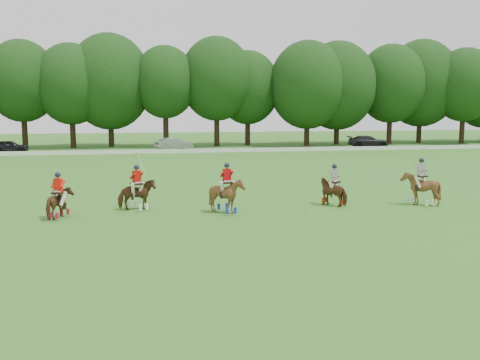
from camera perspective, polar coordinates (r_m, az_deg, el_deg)
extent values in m
plane|color=#2E611B|center=(22.47, -1.04, -5.02)|extent=(180.00, 180.00, 0.00)
cylinder|color=black|center=(71.87, -22.00, 5.15)|extent=(0.70, 0.70, 4.98)
ellipsoid|color=black|center=(71.91, -22.23, 9.76)|extent=(8.80, 8.80, 10.12)
cylinder|color=black|center=(70.58, -17.41, 5.18)|extent=(0.70, 0.70, 4.64)
ellipsoid|color=black|center=(70.60, -17.59, 9.74)|extent=(8.80, 8.80, 10.13)
cylinder|color=black|center=(71.24, -13.59, 5.20)|extent=(0.70, 0.70, 4.31)
ellipsoid|color=black|center=(71.27, -13.74, 10.15)|extent=(10.67, 10.67, 12.27)
cylinder|color=black|center=(69.74, -7.91, 5.68)|extent=(0.70, 0.70, 5.24)
ellipsoid|color=black|center=(69.78, -8.00, 10.31)|extent=(8.06, 8.06, 9.26)
cylinder|color=black|center=(70.65, -2.50, 5.74)|extent=(0.70, 0.70, 5.19)
ellipsoid|color=black|center=(70.72, -2.53, 10.73)|extent=(9.50, 9.50, 10.92)
cylinder|color=black|center=(72.80, 0.82, 5.53)|extent=(0.70, 0.70, 4.48)
ellipsoid|color=black|center=(72.80, 0.83, 9.83)|extent=(8.60, 8.60, 9.89)
cylinder|color=black|center=(72.02, 7.13, 5.34)|extent=(0.70, 0.70, 4.21)
ellipsoid|color=black|center=(72.03, 7.21, 10.03)|extent=(10.11, 10.11, 11.63)
cylinder|color=black|center=(74.87, 10.26, 5.31)|extent=(0.70, 0.70, 4.07)
ellipsoid|color=black|center=(74.88, 10.37, 9.87)|extent=(10.46, 10.46, 12.03)
cylinder|color=black|center=(78.25, 15.64, 5.51)|extent=(0.70, 0.70, 4.79)
ellipsoid|color=black|center=(78.28, 15.80, 9.86)|extent=(9.47, 9.47, 10.89)
cylinder|color=black|center=(82.17, 18.56, 5.36)|extent=(0.70, 0.70, 4.44)
ellipsoid|color=black|center=(82.20, 18.75, 9.74)|extent=(10.84, 10.84, 12.47)
cylinder|color=black|center=(81.97, 22.61, 5.31)|extent=(0.70, 0.70, 4.86)
ellipsoid|color=black|center=(81.99, 22.82, 9.35)|extent=(8.94, 8.94, 10.28)
cube|color=white|center=(59.91, -7.32, 3.07)|extent=(120.00, 0.10, 0.44)
imported|color=black|center=(65.78, -23.38, 3.33)|extent=(4.17, 1.85, 1.39)
imported|color=gray|center=(64.38, -7.08, 3.85)|extent=(4.68, 2.89, 1.46)
imported|color=black|center=(70.53, 13.49, 4.03)|extent=(5.32, 2.73, 1.48)
imported|color=#442012|center=(25.43, -18.75, -2.39)|extent=(1.26, 1.76, 1.35)
cube|color=black|center=(25.35, -18.80, -1.29)|extent=(0.61, 0.68, 0.08)
cylinder|color=tan|center=(25.51, -19.38, -1.44)|extent=(0.10, 0.21, 1.29)
imported|color=#442012|center=(26.48, -10.92, -1.57)|extent=(1.94, 1.87, 1.50)
cube|color=black|center=(26.40, -10.95, -0.40)|extent=(0.67, 0.71, 0.08)
cylinder|color=tan|center=(26.45, -10.45, 1.64)|extent=(0.44, 0.67, 1.08)
imported|color=#442012|center=(25.28, -1.41, -1.65)|extent=(1.59, 1.73, 1.69)
cube|color=black|center=(25.18, -1.42, -0.25)|extent=(0.52, 0.62, 0.08)
cylinder|color=tan|center=(25.29, -0.77, -0.40)|extent=(0.06, 0.21, 1.29)
imported|color=#442012|center=(27.70, 9.98, -1.26)|extent=(1.67, 1.72, 1.39)
cube|color=black|center=(27.63, 10.00, -0.21)|extent=(0.70, 0.71, 0.08)
cylinder|color=tan|center=(27.37, 9.72, -0.45)|extent=(0.16, 0.18, 1.29)
imported|color=#442012|center=(28.86, 18.69, -0.85)|extent=(1.81, 1.92, 1.73)
cube|color=black|center=(28.78, 18.74, 0.40)|extent=(0.59, 0.67, 0.08)
cylinder|color=tan|center=(28.46, 18.41, 2.20)|extent=(0.27, 0.74, 1.08)
sphere|color=white|center=(25.86, 7.55, -3.30)|extent=(0.09, 0.09, 0.09)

